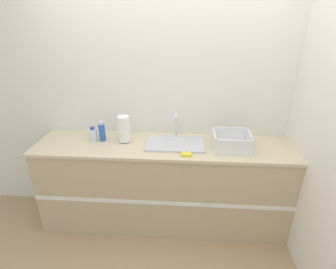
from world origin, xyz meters
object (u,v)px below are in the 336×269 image
Objects in this scene: dish_rack at (231,143)px; bottle_blue at (102,132)px; bottle_clear at (93,135)px; sink at (175,142)px; paper_towel_roll at (124,129)px.

bottle_blue reaches higher than dish_rack.
bottle_blue is 1.40× the size of bottle_clear.
dish_rack is at bearing -5.55° from sink.
sink is 2.07× the size of paper_towel_roll.
bottle_blue is (-0.72, 0.04, 0.07)m from sink.
dish_rack is at bearing -4.17° from paper_towel_roll.
sink is 3.76× the size of bottle_clear.
sink reaches higher than bottle_clear.
dish_rack is 1.63× the size of bottle_blue.
dish_rack is (1.02, -0.07, -0.08)m from paper_towel_roll.
paper_towel_roll is at bearing -4.20° from bottle_blue.
paper_towel_roll reaches higher than bottle_clear.
paper_towel_roll is at bearing 175.83° from dish_rack.
sink is 2.68× the size of bottle_blue.
bottle_clear is at bearing 176.53° from dish_rack.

